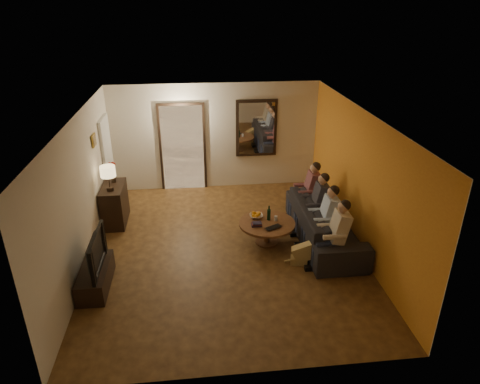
{
  "coord_description": "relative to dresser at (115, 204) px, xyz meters",
  "views": [
    {
      "loc": [
        -0.52,
        -6.99,
        4.44
      ],
      "look_at": [
        0.3,
        0.3,
        1.05
      ],
      "focal_mm": 32.0,
      "sensor_mm": 36.0,
      "label": 1
    }
  ],
  "objects": [
    {
      "name": "person_b",
      "position": [
        4.1,
        -1.51,
        0.18
      ],
      "size": [
        0.6,
        0.4,
        1.2
      ],
      "primitive_type": null,
      "color": "tan",
      "rests_on": "sofa"
    },
    {
      "name": "fridge_glimpse",
      "position": [
        1.7,
        1.64,
        0.48
      ],
      "size": [
        0.45,
        0.03,
        1.7
      ],
      "primitive_type": "cube",
      "color": "silver",
      "rests_on": "floor"
    },
    {
      "name": "table_lamp",
      "position": [
        0.0,
        -0.22,
        0.69
      ],
      "size": [
        0.3,
        0.3,
        0.54
      ],
      "primitive_type": null,
      "color": "beige",
      "rests_on": "dresser"
    },
    {
      "name": "ceiling",
      "position": [
        2.25,
        -1.34,
        2.18
      ],
      "size": [
        5.0,
        6.0,
        0.01
      ],
      "primitive_type": "cube",
      "color": "white",
      "rests_on": "back_wall"
    },
    {
      "name": "wine_bottle",
      "position": [
        3.11,
        -1.1,
        0.19
      ],
      "size": [
        0.07,
        0.07,
        0.31
      ],
      "primitive_type": null,
      "color": "black",
      "rests_on": "coffee_table"
    },
    {
      "name": "book_stack",
      "position": [
        2.84,
        -1.3,
        0.07
      ],
      "size": [
        0.2,
        0.15,
        0.07
      ],
      "primitive_type": null,
      "color": "black",
      "rests_on": "coffee_table"
    },
    {
      "name": "framed_art",
      "position": [
        -0.22,
        -0.04,
        1.43
      ],
      "size": [
        0.03,
        0.28,
        0.24
      ],
      "primitive_type": "cube",
      "color": "#B28C33",
      "rests_on": "left_wall"
    },
    {
      "name": "kitchen_doorway",
      "position": [
        1.45,
        1.64,
        0.63
      ],
      "size": [
        1.0,
        0.06,
        2.1
      ],
      "primitive_type": "cube",
      "color": "#FFE0A5",
      "rests_on": "floor"
    },
    {
      "name": "mirror_frame",
      "position": [
        3.25,
        1.62,
        1.08
      ],
      "size": [
        1.0,
        0.05,
        1.4
      ],
      "primitive_type": "cube",
      "color": "black",
      "rests_on": "back_wall"
    },
    {
      "name": "flower_vase",
      "position": [
        0.0,
        0.22,
        0.64
      ],
      "size": [
        0.14,
        0.14,
        0.44
      ],
      "primitive_type": null,
      "color": "#AE1C12",
      "rests_on": "dresser"
    },
    {
      "name": "laptop",
      "position": [
        3.16,
        -1.48,
        0.04
      ],
      "size": [
        0.39,
        0.34,
        0.03
      ],
      "primitive_type": "imported",
      "rotation": [
        0.0,
        0.0,
        0.47
      ],
      "color": "black",
      "rests_on": "coffee_table"
    },
    {
      "name": "mirror_glass",
      "position": [
        3.25,
        1.59,
        1.08
      ],
      "size": [
        0.86,
        0.02,
        1.26
      ],
      "primitive_type": "cube",
      "color": "white",
      "rests_on": "back_wall"
    },
    {
      "name": "dresser",
      "position": [
        0.0,
        0.0,
        0.0
      ],
      "size": [
        0.45,
        0.94,
        0.84
      ],
      "primitive_type": "cube",
      "color": "black",
      "rests_on": "floor"
    },
    {
      "name": "tv_stand",
      "position": [
        0.0,
        -2.26,
        -0.23
      ],
      "size": [
        0.45,
        1.11,
        0.37
      ],
      "primitive_type": "cube",
      "color": "black",
      "rests_on": "floor"
    },
    {
      "name": "person_c",
      "position": [
        4.1,
        -0.91,
        0.18
      ],
      "size": [
        0.6,
        0.4,
        1.2
      ],
      "primitive_type": null,
      "color": "tan",
      "rests_on": "sofa"
    },
    {
      "name": "person_d",
      "position": [
        4.1,
        -0.31,
        0.18
      ],
      "size": [
        0.6,
        0.4,
        1.2
      ],
      "primitive_type": null,
      "color": "tan",
      "rests_on": "sofa"
    },
    {
      "name": "bowl",
      "position": [
        2.88,
        -0.98,
        0.06
      ],
      "size": [
        0.26,
        0.26,
        0.06
      ],
      "primitive_type": "imported",
      "color": "white",
      "rests_on": "coffee_table"
    },
    {
      "name": "dog",
      "position": [
        3.61,
        -2.0,
        -0.14
      ],
      "size": [
        0.6,
        0.35,
        0.56
      ],
      "primitive_type": null,
      "rotation": [
        0.0,
        0.0,
        -0.22
      ],
      "color": "tan",
      "rests_on": "floor"
    },
    {
      "name": "oranges",
      "position": [
        2.88,
        -0.98,
        0.13
      ],
      "size": [
        0.2,
        0.2,
        0.08
      ],
      "primitive_type": null,
      "color": "orange",
      "rests_on": "bowl"
    },
    {
      "name": "floor",
      "position": [
        2.25,
        -1.34,
        -0.42
      ],
      "size": [
        5.0,
        6.0,
        0.01
      ],
      "primitive_type": "cube",
      "color": "#422811",
      "rests_on": "ground"
    },
    {
      "name": "sofa",
      "position": [
        4.2,
        -1.21,
        -0.04
      ],
      "size": [
        2.57,
        1.01,
        0.75
      ],
      "primitive_type": "imported",
      "rotation": [
        0.0,
        0.0,
        1.57
      ],
      "color": "black",
      "rests_on": "floor"
    },
    {
      "name": "art_canvas",
      "position": [
        -0.21,
        -0.04,
        1.43
      ],
      "size": [
        0.01,
        0.22,
        0.18
      ],
      "primitive_type": "cube",
      "color": "brown",
      "rests_on": "left_wall"
    },
    {
      "name": "right_wall",
      "position": [
        4.75,
        -1.34,
        0.88
      ],
      "size": [
        0.02,
        6.0,
        2.6
      ],
      "primitive_type": "cube",
      "color": "beige",
      "rests_on": "floor"
    },
    {
      "name": "orange_accent",
      "position": [
        4.74,
        -1.34,
        0.88
      ],
      "size": [
        0.01,
        6.0,
        2.6
      ],
      "primitive_type": "cube",
      "color": "orange",
      "rests_on": "right_wall"
    },
    {
      "name": "wine_glass",
      "position": [
        3.24,
        -1.15,
        0.08
      ],
      "size": [
        0.06,
        0.06,
        0.1
      ],
      "primitive_type": "cylinder",
      "color": "silver",
      "rests_on": "coffee_table"
    },
    {
      "name": "white_door",
      "position": [
        -0.21,
        0.96,
        0.6
      ],
      "size": [
        0.06,
        0.85,
        2.04
      ],
      "primitive_type": "cube",
      "color": "white",
      "rests_on": "floor"
    },
    {
      "name": "left_wall",
      "position": [
        -0.25,
        -1.34,
        0.88
      ],
      "size": [
        0.02,
        6.0,
        2.6
      ],
      "primitive_type": "cube",
      "color": "beige",
      "rests_on": "floor"
    },
    {
      "name": "door_trim",
      "position": [
        1.45,
        1.63,
        0.63
      ],
      "size": [
        1.12,
        0.04,
        2.22
      ],
      "primitive_type": "cube",
      "color": "black",
      "rests_on": "floor"
    },
    {
      "name": "tv",
      "position": [
        0.0,
        -2.26,
        0.26
      ],
      "size": [
        1.06,
        0.14,
        0.61
      ],
      "primitive_type": "imported",
      "rotation": [
        0.0,
        0.0,
        1.57
      ],
      "color": "black",
      "rests_on": "tv_stand"
    },
    {
      "name": "coffee_table",
      "position": [
        3.06,
        -1.2,
        -0.19
      ],
      "size": [
        1.32,
        1.32,
        0.45
      ],
      "primitive_type": "cylinder",
      "rotation": [
        0.0,
        0.0,
        0.25
      ],
      "color": "#5A301B",
      "rests_on": "floor"
    },
    {
      "name": "back_wall",
      "position": [
        2.25,
        1.66,
        0.88
      ],
      "size": [
        5.0,
        0.02,
        2.6
      ],
      "primitive_type": "cube",
      "color": "beige",
      "rests_on": "floor"
    },
    {
      "name": "person_a",
      "position": [
        4.1,
        -2.11,
        0.18
      ],
      "size": [
        0.6,
        0.4,
        1.2
      ],
      "primitive_type": null,
      "color": "tan",
      "rests_on": "sofa"
    },
    {
      "name": "front_wall",
      "position": [
        2.25,
        -4.34,
        0.88
      ],
      "size": [
        5.0,
        0.02,
        2.6
      ],
      "primitive_type": "cube",
      "color": "beige",
      "rests_on": "floor"
    }
  ]
}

